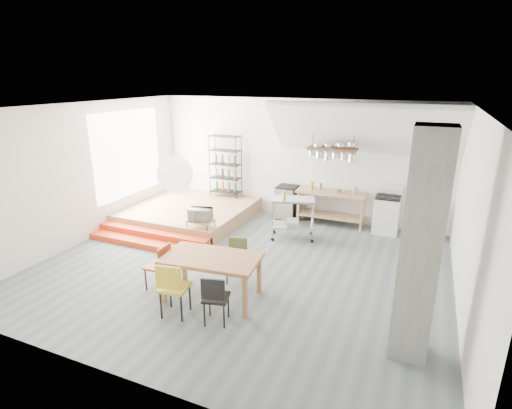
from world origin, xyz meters
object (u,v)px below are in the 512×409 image
at_px(stove, 387,214).
at_px(dining_table, 211,261).
at_px(mini_fridge, 287,202).
at_px(rolling_cart, 293,213).

bearing_deg(stove, dining_table, -119.02).
height_order(stove, mini_fridge, stove).
bearing_deg(mini_fridge, stove, -0.96).
xyz_separation_m(dining_table, mini_fridge, (-0.16, 4.48, -0.25)).
relative_size(dining_table, mini_fridge, 1.91).
height_order(stove, rolling_cart, stove).
height_order(stove, dining_table, stove).
bearing_deg(mini_fridge, dining_table, -87.93).
relative_size(dining_table, rolling_cart, 1.54).
distance_m(stove, dining_table, 5.08).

